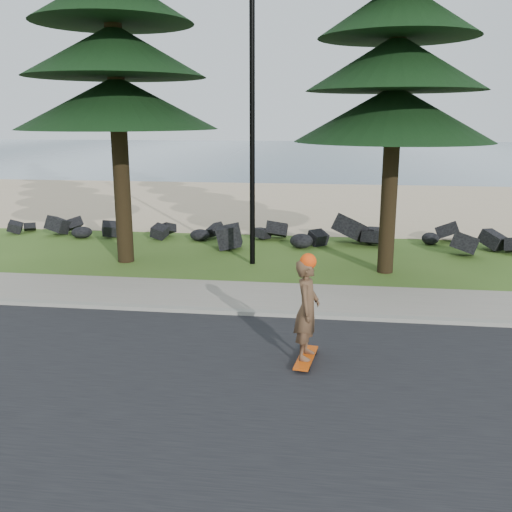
# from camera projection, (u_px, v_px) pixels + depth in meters

# --- Properties ---
(ground) EXTENTS (160.00, 160.00, 0.00)m
(ground) POSITION_uv_depth(u_px,v_px,m) (233.00, 300.00, 12.43)
(ground) COLOR #395B1C
(ground) RESTS_ON ground
(road) EXTENTS (160.00, 7.00, 0.02)m
(road) POSITION_uv_depth(u_px,v_px,m) (179.00, 399.00, 8.09)
(road) COLOR black
(road) RESTS_ON ground
(kerb) EXTENTS (160.00, 0.20, 0.10)m
(kerb) POSITION_uv_depth(u_px,v_px,m) (225.00, 312.00, 11.55)
(kerb) COLOR gray
(kerb) RESTS_ON ground
(sidewalk) EXTENTS (160.00, 2.00, 0.08)m
(sidewalk) POSITION_uv_depth(u_px,v_px,m) (234.00, 296.00, 12.61)
(sidewalk) COLOR gray
(sidewalk) RESTS_ON ground
(beach_sand) EXTENTS (160.00, 15.00, 0.01)m
(beach_sand) POSITION_uv_depth(u_px,v_px,m) (286.00, 202.00, 26.38)
(beach_sand) COLOR tan
(beach_sand) RESTS_ON ground
(ocean) EXTENTS (160.00, 58.00, 0.01)m
(ocean) POSITION_uv_depth(u_px,v_px,m) (313.00, 153.00, 61.52)
(ocean) COLOR #314A5D
(ocean) RESTS_ON ground
(seawall_boulders) EXTENTS (60.00, 2.40, 1.10)m
(seawall_boulders) POSITION_uv_depth(u_px,v_px,m) (263.00, 244.00, 17.82)
(seawall_boulders) COLOR black
(seawall_boulders) RESTS_ON ground
(lamp_post) EXTENTS (0.25, 0.14, 8.14)m
(lamp_post) POSITION_uv_depth(u_px,v_px,m) (252.00, 107.00, 14.51)
(lamp_post) COLOR black
(lamp_post) RESTS_ON ground
(skateboarder) EXTENTS (0.47, 1.00, 1.82)m
(skateboarder) POSITION_uv_depth(u_px,v_px,m) (307.00, 310.00, 9.06)
(skateboarder) COLOR #D0490C
(skateboarder) RESTS_ON ground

